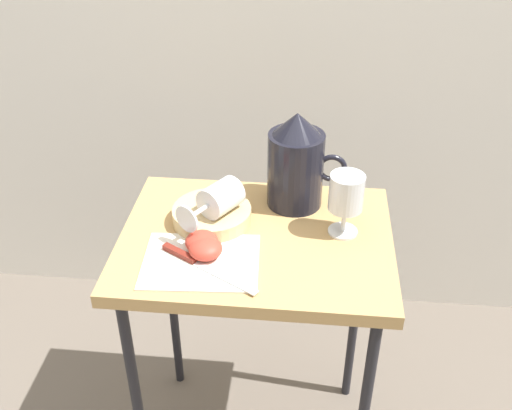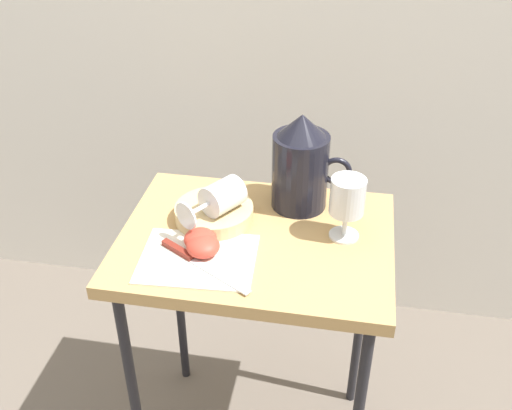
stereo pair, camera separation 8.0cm
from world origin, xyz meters
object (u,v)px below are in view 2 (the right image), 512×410
Objects in this scene: basket_tray at (214,213)px; apple_half_left at (203,246)px; apple_half_right at (200,239)px; knife at (192,258)px; table at (256,262)px; wine_glass_upright at (347,200)px; wine_glass_tipped_near at (221,197)px; pitcher at (300,170)px.

apple_half_left is at bearing -86.60° from basket_tray.
apple_half_left and apple_half_right have the same top height.
apple_half_left is 0.03m from knife.
apple_half_right reaches higher than table.
basket_tray is 0.30m from wine_glass_upright.
basket_tray is 1.09× the size of wine_glass_tipped_near.
pitcher is (0.18, 0.10, 0.07)m from basket_tray.
table is 4.37× the size of wine_glass_tipped_near.
wine_glass_upright reaches higher than apple_half_left.
wine_glass_upright reaches higher than apple_half_right.
knife is (-0.30, -0.14, -0.08)m from wine_glass_upright.
wine_glass_upright is 0.67× the size of knife.
apple_half_left reaches higher than knife.
wine_glass_upright reaches higher than table.
wine_glass_tipped_near is at bearing -31.36° from basket_tray.
wine_glass_tipped_near is 0.75× the size of knife.
basket_tray is 0.06m from wine_glass_tipped_near.
wine_glass_tipped_near is 2.31× the size of apple_half_left.
basket_tray is at bearing 93.40° from apple_half_left.
wine_glass_tipped_near is 0.13m from apple_half_left.
apple_half_right is (-0.01, 0.02, 0.00)m from apple_half_left.
basket_tray is at bearing 156.60° from table.
table is 0.16m from apple_half_left.
table is at bearing 41.45° from apple_half_left.
table is at bearing 30.04° from apple_half_right.
apple_half_right is at bearing -162.03° from wine_glass_upright.
wine_glass_tipped_near is 0.11m from apple_half_right.
wine_glass_upright is 0.89× the size of wine_glass_tipped_near.
pitcher reaches higher than apple_half_left.
table is 0.23m from pitcher.
apple_half_left is at bearing -62.97° from apple_half_right.
wine_glass_upright is 2.05× the size of apple_half_right.
basket_tray reaches higher than knife.
apple_half_left is (-0.17, -0.22, -0.07)m from pitcher.
basket_tray is 0.15m from knife.
knife is at bearing -126.54° from apple_half_left.
apple_half_right is at bearing 117.03° from apple_half_left.
wine_glass_upright is (0.19, 0.03, 0.17)m from table.
table is 10.07× the size of apple_half_right.
wine_glass_upright is at bearing 25.39° from knife.
table is 0.14m from basket_tray.
pitcher reaches higher than table.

